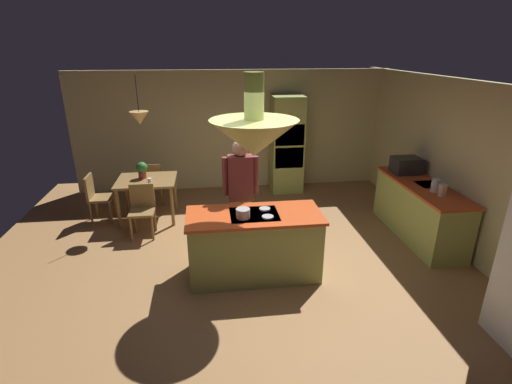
{
  "coord_description": "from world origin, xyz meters",
  "views": [
    {
      "loc": [
        -0.56,
        -4.75,
        3.0
      ],
      "look_at": [
        0.1,
        0.4,
        1.0
      ],
      "focal_mm": 26.67,
      "sensor_mm": 36.0,
      "label": 1
    }
  ],
  "objects_px": {
    "dining_table": "(147,185)",
    "canister_flour": "(442,190)",
    "chair_by_back_wall": "(152,181)",
    "cooking_pot_on_cooktop": "(243,213)",
    "chair_facing_island": "(142,207)",
    "oven_tower": "(287,145)",
    "potted_plant_on_table": "(142,169)",
    "cup_on_table": "(150,181)",
    "person_at_island": "(241,190)",
    "canister_sugar": "(436,185)",
    "microwave_on_counter": "(406,165)",
    "kitchen_island": "(254,244)",
    "chair_at_corner": "(97,195)"
  },
  "relations": [
    {
      "from": "cup_on_table",
      "to": "chair_facing_island",
      "type": "bearing_deg",
      "value": -102.08
    },
    {
      "from": "oven_tower",
      "to": "microwave_on_counter",
      "type": "xyz_separation_m",
      "value": [
        1.74,
        -1.84,
        0.03
      ]
    },
    {
      "from": "oven_tower",
      "to": "chair_at_corner",
      "type": "height_order",
      "value": "oven_tower"
    },
    {
      "from": "oven_tower",
      "to": "chair_by_back_wall",
      "type": "height_order",
      "value": "oven_tower"
    },
    {
      "from": "kitchen_island",
      "to": "chair_at_corner",
      "type": "bearing_deg",
      "value": 141.03
    },
    {
      "from": "person_at_island",
      "to": "microwave_on_counter",
      "type": "height_order",
      "value": "person_at_island"
    },
    {
      "from": "chair_by_back_wall",
      "to": "cooking_pot_on_cooktop",
      "type": "relative_size",
      "value": 4.83
    },
    {
      "from": "oven_tower",
      "to": "person_at_island",
      "type": "relative_size",
      "value": 1.17
    },
    {
      "from": "chair_by_back_wall",
      "to": "cooking_pot_on_cooktop",
      "type": "bearing_deg",
      "value": 118.08
    },
    {
      "from": "dining_table",
      "to": "cup_on_table",
      "type": "xyz_separation_m",
      "value": [
        0.09,
        -0.22,
        0.15
      ]
    },
    {
      "from": "chair_at_corner",
      "to": "chair_facing_island",
      "type": "bearing_deg",
      "value": -126.25
    },
    {
      "from": "potted_plant_on_table",
      "to": "cup_on_table",
      "type": "distance_m",
      "value": 0.36
    },
    {
      "from": "kitchen_island",
      "to": "oven_tower",
      "type": "bearing_deg",
      "value": 71.26
    },
    {
      "from": "potted_plant_on_table",
      "to": "kitchen_island",
      "type": "bearing_deg",
      "value": -50.93
    },
    {
      "from": "kitchen_island",
      "to": "potted_plant_on_table",
      "type": "relative_size",
      "value": 6.01
    },
    {
      "from": "person_at_island",
      "to": "cup_on_table",
      "type": "height_order",
      "value": "person_at_island"
    },
    {
      "from": "chair_facing_island",
      "to": "potted_plant_on_table",
      "type": "relative_size",
      "value": 2.9
    },
    {
      "from": "dining_table",
      "to": "canister_sugar",
      "type": "height_order",
      "value": "canister_sugar"
    },
    {
      "from": "kitchen_island",
      "to": "chair_by_back_wall",
      "type": "height_order",
      "value": "kitchen_island"
    },
    {
      "from": "kitchen_island",
      "to": "cooking_pot_on_cooktop",
      "type": "relative_size",
      "value": 10.02
    },
    {
      "from": "person_at_island",
      "to": "cup_on_table",
      "type": "relative_size",
      "value": 19.59
    },
    {
      "from": "microwave_on_counter",
      "to": "canister_sugar",
      "type": "bearing_deg",
      "value": -90.0
    },
    {
      "from": "chair_facing_island",
      "to": "canister_flour",
      "type": "relative_size",
      "value": 4.95
    },
    {
      "from": "chair_facing_island",
      "to": "dining_table",
      "type": "bearing_deg",
      "value": 90.0
    },
    {
      "from": "oven_tower",
      "to": "potted_plant_on_table",
      "type": "height_order",
      "value": "oven_tower"
    },
    {
      "from": "kitchen_island",
      "to": "cooking_pot_on_cooktop",
      "type": "height_order",
      "value": "cooking_pot_on_cooktop"
    },
    {
      "from": "person_at_island",
      "to": "cooking_pot_on_cooktop",
      "type": "height_order",
      "value": "person_at_island"
    },
    {
      "from": "oven_tower",
      "to": "person_at_island",
      "type": "height_order",
      "value": "oven_tower"
    },
    {
      "from": "oven_tower",
      "to": "cooking_pot_on_cooktop",
      "type": "relative_size",
      "value": 11.42
    },
    {
      "from": "cup_on_table",
      "to": "chair_at_corner",
      "type": "bearing_deg",
      "value": 167.58
    },
    {
      "from": "chair_facing_island",
      "to": "potted_plant_on_table",
      "type": "bearing_deg",
      "value": 95.46
    },
    {
      "from": "dining_table",
      "to": "canister_flour",
      "type": "relative_size",
      "value": 5.88
    },
    {
      "from": "cup_on_table",
      "to": "canister_flour",
      "type": "distance_m",
      "value": 4.72
    },
    {
      "from": "chair_by_back_wall",
      "to": "microwave_on_counter",
      "type": "xyz_separation_m",
      "value": [
        4.54,
        -1.36,
        0.56
      ]
    },
    {
      "from": "chair_facing_island",
      "to": "cup_on_table",
      "type": "height_order",
      "value": "chair_facing_island"
    },
    {
      "from": "kitchen_island",
      "to": "canister_sugar",
      "type": "xyz_separation_m",
      "value": [
        2.84,
        0.48,
        0.55
      ]
    },
    {
      "from": "dining_table",
      "to": "cup_on_table",
      "type": "bearing_deg",
      "value": -66.68
    },
    {
      "from": "potted_plant_on_table",
      "to": "cup_on_table",
      "type": "height_order",
      "value": "potted_plant_on_table"
    },
    {
      "from": "cup_on_table",
      "to": "potted_plant_on_table",
      "type": "bearing_deg",
      "value": 118.84
    },
    {
      "from": "oven_tower",
      "to": "chair_by_back_wall",
      "type": "relative_size",
      "value": 2.36
    },
    {
      "from": "oven_tower",
      "to": "potted_plant_on_table",
      "type": "xyz_separation_m",
      "value": [
        -2.87,
        -1.06,
        -0.1
      ]
    },
    {
      "from": "person_at_island",
      "to": "canister_sugar",
      "type": "distance_m",
      "value": 2.97
    },
    {
      "from": "dining_table",
      "to": "canister_flour",
      "type": "bearing_deg",
      "value": -21.64
    },
    {
      "from": "oven_tower",
      "to": "canister_flour",
      "type": "bearing_deg",
      "value": -59.41
    },
    {
      "from": "dining_table",
      "to": "potted_plant_on_table",
      "type": "bearing_deg",
      "value": 131.12
    },
    {
      "from": "dining_table",
      "to": "chair_by_back_wall",
      "type": "relative_size",
      "value": 1.19
    },
    {
      "from": "kitchen_island",
      "to": "oven_tower",
      "type": "height_order",
      "value": "oven_tower"
    },
    {
      "from": "potted_plant_on_table",
      "to": "microwave_on_counter",
      "type": "height_order",
      "value": "microwave_on_counter"
    },
    {
      "from": "dining_table",
      "to": "chair_facing_island",
      "type": "relative_size",
      "value": 1.19
    },
    {
      "from": "kitchen_island",
      "to": "cooking_pot_on_cooktop",
      "type": "distance_m",
      "value": 0.57
    }
  ]
}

